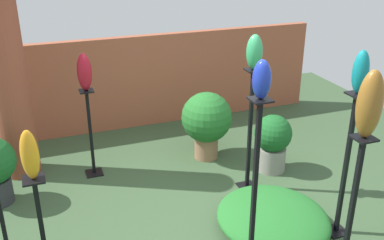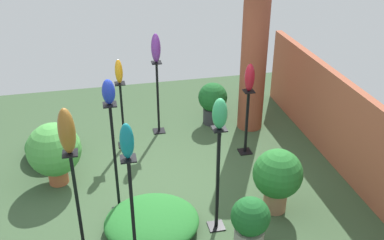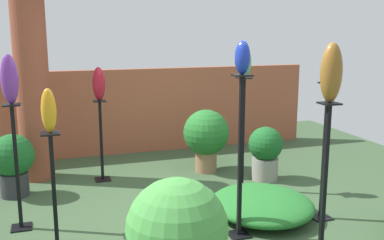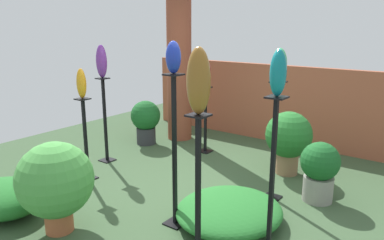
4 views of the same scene
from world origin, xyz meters
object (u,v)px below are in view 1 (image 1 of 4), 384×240
Objects in this scene: art_vase_ruby at (84,72)px; art_vase_cobalt at (262,79)px; pedestal_jade at (250,136)px; potted_plant_walkway_edge at (207,120)px; pedestal_bronze at (350,220)px; art_vase_jade at (254,52)px; art_vase_bronze at (370,104)px; art_vase_amber at (30,155)px; pedestal_teal at (345,172)px; brick_pillar at (6,70)px; art_vase_teal at (361,72)px; potted_plant_front_left at (273,140)px; pedestal_cobalt at (254,193)px; pedestal_ruby at (91,137)px.

art_vase_cobalt is (1.06, -2.09, 0.44)m from art_vase_ruby.
pedestal_jade reaches higher than potted_plant_walkway_edge.
pedestal_bronze is 1.35m from art_vase_cobalt.
art_vase_jade reaches higher than pedestal_bronze.
art_vase_amber is at bearing 163.81° from art_vase_bronze.
art_vase_jade is at bearing 113.32° from pedestal_teal.
pedestal_teal is 1.47m from art_vase_cobalt.
brick_pillar is 3.89m from pedestal_bronze.
art_vase_teal is at bearing -38.88° from brick_pillar.
pedestal_cobalt is at bearing -125.32° from potted_plant_front_left.
art_vase_bronze is at bearing -123.84° from art_vase_teal.
pedestal_bronze is 0.99m from art_vase_bronze.
pedestal_jade is 0.95m from art_vase_jade.
art_vase_ruby is 1.40× the size of art_vase_cobalt.
brick_pillar is at bearing 130.78° from pedestal_bronze.
potted_plant_front_left is (2.89, -1.01, -0.91)m from brick_pillar.
brick_pillar is 5.05× the size of art_vase_bronze.
art_vase_jade is (-0.07, 1.63, 0.98)m from pedestal_bronze.
pedestal_teal reaches higher than potted_plant_walkway_edge.
potted_plant_walkway_edge is at bearing 95.57° from pedestal_bronze.
pedestal_jade is at bearing 64.56° from pedestal_cobalt.
art_vase_amber is 1.00× the size of art_vase_teal.
art_vase_cobalt is at bearing -100.79° from potted_plant_walkway_edge.
art_vase_cobalt is at bearing -52.39° from brick_pillar.
art_vase_cobalt is 0.43× the size of potted_plant_front_left.
brick_pillar is 6.07× the size of art_vase_ruby.
art_vase_teal reaches higher than art_vase_amber.
pedestal_cobalt is 5.13× the size of art_vase_cobalt.
potted_plant_walkway_edge is at bearing 137.45° from potted_plant_front_left.
potted_plant_walkway_edge is (-0.24, 2.47, -1.09)m from art_vase_bronze.
pedestal_teal is 2.01m from potted_plant_walkway_edge.
pedestal_ruby is 1.22× the size of potted_plant_walkway_edge.
potted_plant_front_left is at bearing 54.68° from art_vase_cobalt.
art_vase_bronze is at bearing -56.50° from pedestal_ruby.
art_vase_teal reaches higher than art_vase_jade.
brick_pillar is 0.89m from art_vase_ruby.
pedestal_bronze is at bearing -56.50° from pedestal_ruby.
pedestal_cobalt is at bearing -7.11° from art_vase_amber.
art_vase_teal is at bearing -43.64° from art_vase_ruby.
pedestal_teal is (1.01, 0.11, -0.06)m from pedestal_cobalt.
art_vase_jade is (0.00, 0.00, 0.95)m from pedestal_jade.
pedestal_jade is at bearing -29.66° from art_vase_ruby.
art_vase_teal reaches higher than pedestal_teal.
pedestal_jade reaches higher than pedestal_ruby.
pedestal_teal is (2.89, -2.33, -0.63)m from brick_pillar.
pedestal_teal is 2.03× the size of potted_plant_front_left.
pedestal_cobalt reaches higher than art_vase_ruby.
art_vase_amber is at bearing -85.36° from brick_pillar.
art_vase_teal is 0.53× the size of potted_plant_front_left.
potted_plant_front_left is at bearing -17.49° from art_vase_ruby.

